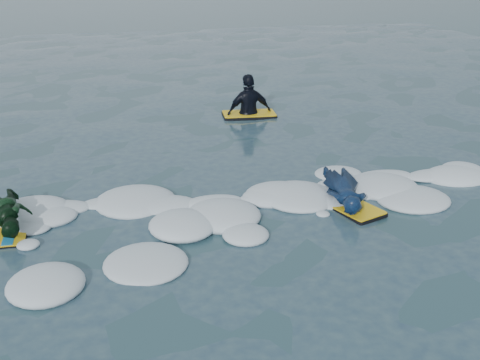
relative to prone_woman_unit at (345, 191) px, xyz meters
The scene contains 5 objects.
ground 2.63m from the prone_woman_unit, 160.01° to the right, with size 120.00×120.00×0.00m, color #18343A.
foam_band 2.47m from the prone_woman_unit, behind, with size 12.00×3.10×0.30m, color silver, non-canonical shape.
prone_woman_unit is the anchor object (origin of this frame).
prone_child_unit 4.97m from the prone_woman_unit, behind, with size 0.81×1.33×0.49m.
waiting_rider_unit 5.23m from the prone_woman_unit, 92.12° to the left, with size 1.29×0.79×1.85m.
Camera 1 is at (-1.16, -7.10, 3.84)m, focal length 45.00 mm.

